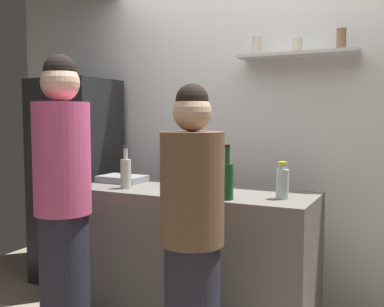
{
  "coord_description": "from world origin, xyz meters",
  "views": [
    {
      "loc": [
        1.13,
        -2.17,
        1.43
      ],
      "look_at": [
        -0.21,
        0.54,
        1.18
      ],
      "focal_mm": 41.99,
      "sensor_mm": 36.0,
      "label": 1
    }
  ],
  "objects": [
    {
      "name": "wine_bottle_pale_glass",
      "position": [
        -0.66,
        0.4,
        1.04
      ],
      "size": [
        0.07,
        0.07,
        0.3
      ],
      "color": "#B2BFB2",
      "rests_on": "counter"
    },
    {
      "name": "wine_bottle_green_glass",
      "position": [
        0.14,
        0.32,
        1.05
      ],
      "size": [
        0.07,
        0.07,
        0.33
      ],
      "color": "#19471E",
      "rests_on": "counter"
    },
    {
      "name": "back_wall_assembly",
      "position": [
        0.0,
        1.25,
        1.3
      ],
      "size": [
        4.8,
        0.32,
        2.6
      ],
      "color": "white",
      "rests_on": "ground"
    },
    {
      "name": "utensil_holder",
      "position": [
        -0.14,
        0.43,
        0.99
      ],
      "size": [
        0.1,
        0.1,
        0.21
      ],
      "color": "#B2B2B7",
      "rests_on": "counter"
    },
    {
      "name": "wine_bottle_dark_glass",
      "position": [
        -0.01,
        0.33,
        1.04
      ],
      "size": [
        0.08,
        0.08,
        0.3
      ],
      "color": "black",
      "rests_on": "counter"
    },
    {
      "name": "refrigerator",
      "position": [
        -1.49,
        0.85,
        0.87
      ],
      "size": [
        0.63,
        0.59,
        1.75
      ],
      "color": "black",
      "rests_on": "ground"
    },
    {
      "name": "person_brown_jacket",
      "position": [
        0.09,
        -0.08,
        0.79
      ],
      "size": [
        0.34,
        0.34,
        1.6
      ],
      "rotation": [
        0.0,
        0.0,
        0.88
      ],
      "color": "#262633",
      "rests_on": "ground"
    },
    {
      "name": "person_pink_top",
      "position": [
        -0.75,
        -0.13,
        0.9
      ],
      "size": [
        0.34,
        0.34,
        1.8
      ],
      "rotation": [
        0.0,
        0.0,
        0.68
      ],
      "color": "#262633",
      "rests_on": "ground"
    },
    {
      "name": "counter",
      "position": [
        -0.21,
        0.54,
        0.47
      ],
      "size": [
        1.66,
        0.62,
        0.93
      ],
      "primitive_type": "cube",
      "color": "#66605B",
      "rests_on": "ground"
    },
    {
      "name": "baking_pan",
      "position": [
        -0.85,
        0.64,
        0.96
      ],
      "size": [
        0.34,
        0.24,
        0.05
      ],
      "primitive_type": "cube",
      "color": "gray",
      "rests_on": "counter"
    },
    {
      "name": "water_bottle_plastic",
      "position": [
        0.43,
        0.49,
        1.03
      ],
      "size": [
        0.08,
        0.08,
        0.23
      ],
      "color": "silver",
      "rests_on": "counter"
    }
  ]
}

